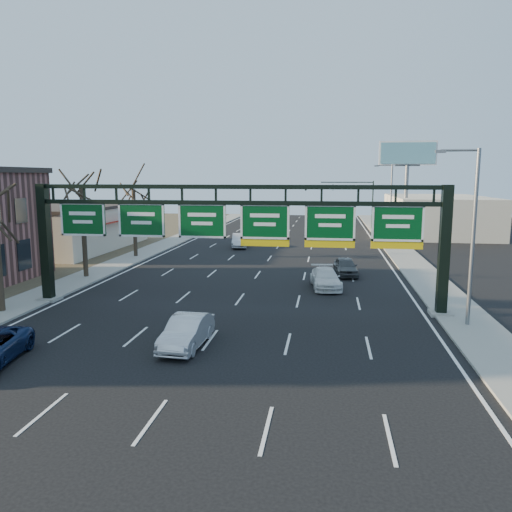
# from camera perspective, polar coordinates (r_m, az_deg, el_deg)

# --- Properties ---
(ground) EXTENTS (160.00, 160.00, 0.00)m
(ground) POSITION_cam_1_polar(r_m,az_deg,el_deg) (22.14, -6.49, -11.14)
(ground) COLOR black
(ground) RESTS_ON ground
(sidewalk_left) EXTENTS (3.00, 120.00, 0.12)m
(sidewalk_left) POSITION_cam_1_polar(r_m,az_deg,el_deg) (44.65, -15.93, -1.04)
(sidewalk_left) COLOR gray
(sidewalk_left) RESTS_ON ground
(sidewalk_right) EXTENTS (3.00, 120.00, 0.12)m
(sidewalk_right) POSITION_cam_1_polar(r_m,az_deg,el_deg) (41.45, 18.41, -1.92)
(sidewalk_right) COLOR gray
(sidewalk_right) RESTS_ON ground
(lane_markings) EXTENTS (21.60, 120.00, 0.01)m
(lane_markings) POSITION_cam_1_polar(r_m,az_deg,el_deg) (41.15, 0.58, -1.61)
(lane_markings) COLOR white
(lane_markings) RESTS_ON ground
(sign_gantry) EXTENTS (24.60, 1.20, 7.20)m
(sign_gantry) POSITION_cam_1_polar(r_m,az_deg,el_deg) (28.71, -2.29, 3.07)
(sign_gantry) COLOR black
(sign_gantry) RESTS_ON ground
(cream_strip) EXTENTS (10.90, 18.40, 4.70)m
(cream_strip) POSITION_cam_1_polar(r_m,az_deg,el_deg) (56.19, -20.39, 3.12)
(cream_strip) COLOR beige
(cream_strip) RESTS_ON ground
(building_right_distant) EXTENTS (12.00, 20.00, 5.00)m
(building_right_distant) POSITION_cam_1_polar(r_m,az_deg,el_deg) (71.76, 20.03, 4.42)
(building_right_distant) COLOR beige
(building_right_distant) RESTS_ON ground
(tree_mid) EXTENTS (3.60, 3.60, 9.24)m
(tree_mid) POSITION_cam_1_polar(r_m,az_deg,el_deg) (39.51, -19.41, 8.89)
(tree_mid) COLOR #31261B
(tree_mid) RESTS_ON sidewalk_left
(tree_far) EXTENTS (3.60, 3.60, 8.86)m
(tree_far) POSITION_cam_1_polar(r_m,az_deg,el_deg) (48.60, -13.89, 8.64)
(tree_far) COLOR #31261B
(tree_far) RESTS_ON sidewalk_left
(streetlight_near) EXTENTS (2.15, 0.22, 9.00)m
(streetlight_near) POSITION_cam_1_polar(r_m,az_deg,el_deg) (27.14, 23.36, 2.94)
(streetlight_near) COLOR slate
(streetlight_near) RESTS_ON sidewalk_right
(streetlight_far) EXTENTS (2.15, 0.22, 9.00)m
(streetlight_far) POSITION_cam_1_polar(r_m,az_deg,el_deg) (60.54, 15.05, 6.35)
(streetlight_far) COLOR slate
(streetlight_far) RESTS_ON sidewalk_right
(billboard_right) EXTENTS (7.00, 0.50, 12.00)m
(billboard_right) POSITION_cam_1_polar(r_m,az_deg,el_deg) (65.78, 16.91, 9.93)
(billboard_right) COLOR slate
(billboard_right) RESTS_ON ground
(traffic_signal_mast) EXTENTS (10.16, 0.54, 7.00)m
(traffic_signal_mast) POSITION_cam_1_polar(r_m,az_deg,el_deg) (75.10, 8.54, 7.34)
(traffic_signal_mast) COLOR black
(traffic_signal_mast) RESTS_ON ground
(car_silver_sedan) EXTENTS (1.66, 4.30, 1.40)m
(car_silver_sedan) POSITION_cam_1_polar(r_m,az_deg,el_deg) (22.96, -7.92, -8.58)
(car_silver_sedan) COLOR silver
(car_silver_sedan) RESTS_ON ground
(car_white_wagon) EXTENTS (2.47, 4.82, 1.34)m
(car_white_wagon) POSITION_cam_1_polar(r_m,az_deg,el_deg) (34.82, 7.95, -2.55)
(car_white_wagon) COLOR white
(car_white_wagon) RESTS_ON ground
(car_grey_far) EXTENTS (2.04, 4.20, 1.38)m
(car_grey_far) POSITION_cam_1_polar(r_m,az_deg,el_deg) (39.48, 10.21, -1.20)
(car_grey_far) COLOR #45484A
(car_grey_far) RESTS_ON ground
(car_silver_distant) EXTENTS (2.16, 4.68, 1.48)m
(car_silver_distant) POSITION_cam_1_polar(r_m,az_deg,el_deg) (54.29, -1.85, 1.78)
(car_silver_distant) COLOR silver
(car_silver_distant) RESTS_ON ground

